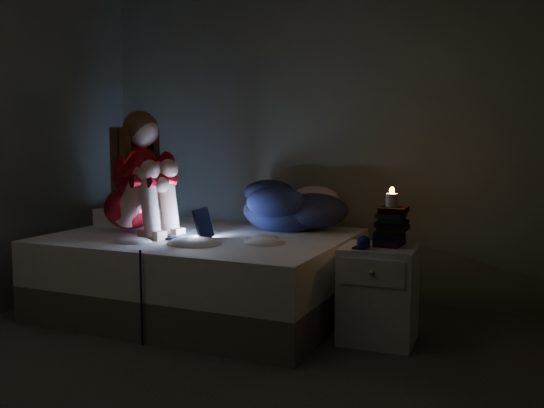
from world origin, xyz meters
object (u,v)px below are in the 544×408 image
Objects in this scene: candle at (392,201)px; woman at (129,172)px; phone at (361,247)px; bed at (202,273)px; nightstand at (378,294)px; laptop at (185,222)px.

woman is at bearing -178.08° from candle.
woman is at bearing -176.12° from phone.
phone is at bearing -9.71° from bed.
phone is (-0.09, -0.08, 0.30)m from nightstand.
candle is 0.57× the size of phone.
bed is 1.47m from candle.
candle is at bearing -3.60° from bed.
candle is (1.35, -0.09, 0.57)m from bed.
bed is 2.31× the size of woman.
woman is at bearing -163.47° from bed.
laptop is 2.24× the size of phone.
woman is 6.17× the size of phone.
woman is 10.80× the size of candle.
bed is 1.30m from nightstand.
laptop is 3.92× the size of candle.
phone reaches higher than nightstand.
woman is at bearing 177.74° from nightstand.
nightstand is (1.79, 0.02, -0.69)m from woman.
bed is 0.43m from laptop.
bed is at bearing 176.40° from candle.
candle is 0.33m from phone.
laptop reaches higher than bed.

